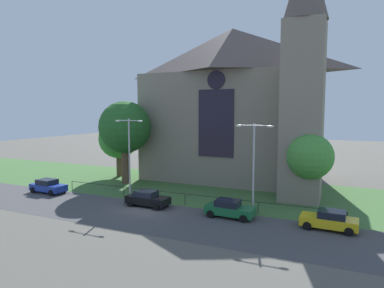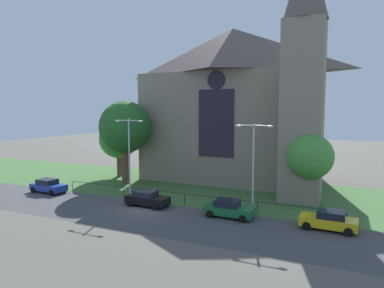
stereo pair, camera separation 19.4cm
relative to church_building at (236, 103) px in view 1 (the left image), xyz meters
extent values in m
plane|color=#56544C|center=(-3.66, -6.50, -10.27)|extent=(160.00, 160.00, 0.00)
cube|color=#424244|center=(-3.66, -18.50, -10.27)|extent=(120.00, 8.00, 0.01)
cube|color=#3D6633|center=(-3.66, -8.50, -10.27)|extent=(120.00, 20.00, 0.01)
cube|color=gray|center=(-0.77, 0.63, -3.27)|extent=(22.00, 12.00, 14.00)
pyramid|color=#594C47|center=(-0.77, 0.63, 6.73)|extent=(22.00, 12.00, 6.00)
cube|color=black|center=(-0.77, -5.42, -2.57)|extent=(4.40, 0.16, 8.00)
cylinder|color=black|center=(-0.77, -5.42, 2.53)|extent=(2.20, 0.15, 2.20)
cube|color=gray|center=(9.23, -7.37, -1.27)|extent=(4.00, 4.00, 18.00)
cylinder|color=black|center=(-0.77, -14.00, -9.17)|extent=(28.86, 0.05, 0.05)
cylinder|color=black|center=(-15.20, -14.00, -9.72)|extent=(0.07, 0.07, 1.10)
cylinder|color=black|center=(-7.99, -14.00, -9.72)|extent=(0.06, 0.07, 1.10)
cylinder|color=black|center=(-0.77, -14.00, -9.72)|extent=(0.07, 0.07, 1.10)
cylinder|color=black|center=(6.44, -14.00, -9.72)|extent=(0.07, 0.07, 1.10)
cylinder|color=black|center=(13.66, -14.00, -9.72)|extent=(0.06, 0.07, 1.10)
cylinder|color=#423021|center=(10.26, -8.98, -8.72)|extent=(0.54, 0.54, 3.11)
sphere|color=#428C38|center=(10.26, -8.98, -5.49)|extent=(4.45, 4.45, 4.45)
cylinder|color=brown|center=(-15.59, -4.51, -8.64)|extent=(0.74, 0.74, 3.27)
sphere|color=#387F33|center=(-15.59, -4.51, -4.94)|extent=(5.50, 5.50, 5.50)
cylinder|color=brown|center=(-12.02, -7.94, -7.92)|extent=(1.06, 1.06, 4.70)
sphere|color=#235B23|center=(-12.02, -7.94, -3.11)|extent=(6.56, 6.56, 6.56)
cylinder|color=#B2B2B7|center=(-7.13, -14.10, -6.08)|extent=(0.16, 0.16, 8.39)
cylinder|color=#B2B2B7|center=(-7.83, -14.10, -2.09)|extent=(1.40, 0.10, 0.10)
cylinder|color=#B2B2B7|center=(-6.43, -14.10, -2.09)|extent=(1.40, 0.10, 0.10)
ellipsoid|color=white|center=(-8.53, -14.10, -2.14)|extent=(0.57, 0.26, 0.20)
ellipsoid|color=white|center=(-5.73, -14.10, -2.14)|extent=(0.57, 0.26, 0.20)
cylinder|color=#B2B2B7|center=(5.99, -14.10, -6.23)|extent=(0.16, 0.16, 8.09)
cylinder|color=#B2B2B7|center=(5.29, -14.10, -2.38)|extent=(1.40, 0.10, 0.10)
cylinder|color=#B2B2B7|center=(6.69, -14.10, -2.38)|extent=(1.40, 0.10, 0.10)
ellipsoid|color=white|center=(4.59, -14.10, -2.43)|extent=(0.57, 0.26, 0.20)
ellipsoid|color=white|center=(7.39, -14.10, -2.43)|extent=(0.57, 0.26, 0.20)
cube|color=#1E3899|center=(-16.97, -15.80, -9.66)|extent=(4.28, 2.00, 0.70)
cube|color=black|center=(-17.17, -15.79, -9.04)|extent=(2.08, 1.69, 0.55)
cylinder|color=black|center=(-15.45, -14.97, -9.95)|extent=(0.65, 0.25, 0.64)
cylinder|color=black|center=(-15.54, -16.77, -9.95)|extent=(0.65, 0.25, 0.64)
cylinder|color=black|center=(-18.39, -14.83, -9.95)|extent=(0.65, 0.25, 0.64)
cylinder|color=black|center=(-18.48, -16.63, -9.95)|extent=(0.65, 0.25, 0.64)
cube|color=black|center=(-3.86, -15.85, -9.66)|extent=(4.24, 1.89, 0.70)
cube|color=black|center=(-4.06, -15.85, -9.04)|extent=(2.03, 1.64, 0.55)
cylinder|color=black|center=(-2.37, -14.98, -9.95)|extent=(0.64, 0.23, 0.64)
cylinder|color=black|center=(-2.41, -16.78, -9.95)|extent=(0.64, 0.23, 0.64)
cylinder|color=black|center=(-5.31, -14.92, -9.95)|extent=(0.64, 0.23, 0.64)
cylinder|color=black|center=(-5.35, -16.72, -9.95)|extent=(0.64, 0.23, 0.64)
cube|color=#196033|center=(4.43, -15.86, -9.66)|extent=(4.25, 1.92, 0.70)
cube|color=black|center=(4.23, -15.86, -9.04)|extent=(2.04, 1.66, 0.55)
cylinder|color=black|center=(5.92, -15.00, -9.95)|extent=(0.65, 0.24, 0.64)
cylinder|color=black|center=(5.87, -16.80, -9.95)|extent=(0.65, 0.24, 0.64)
cylinder|color=black|center=(2.99, -14.92, -9.95)|extent=(0.65, 0.24, 0.64)
cylinder|color=black|center=(2.93, -16.72, -9.95)|extent=(0.65, 0.24, 0.64)
cube|color=gold|center=(12.35, -15.62, -9.66)|extent=(4.27, 1.96, 0.70)
cube|color=black|center=(12.55, -15.63, -9.04)|extent=(2.06, 1.68, 0.55)
cylinder|color=black|center=(10.84, -16.46, -9.95)|extent=(0.65, 0.24, 0.64)
cylinder|color=black|center=(10.91, -14.66, -9.95)|extent=(0.65, 0.24, 0.64)
cylinder|color=black|center=(13.78, -16.57, -9.95)|extent=(0.65, 0.24, 0.64)
cylinder|color=black|center=(13.85, -14.78, -9.95)|extent=(0.65, 0.24, 0.64)
camera|label=1|loc=(13.16, -43.18, -1.16)|focal=31.61mm
camera|label=2|loc=(13.33, -43.10, -1.16)|focal=31.61mm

